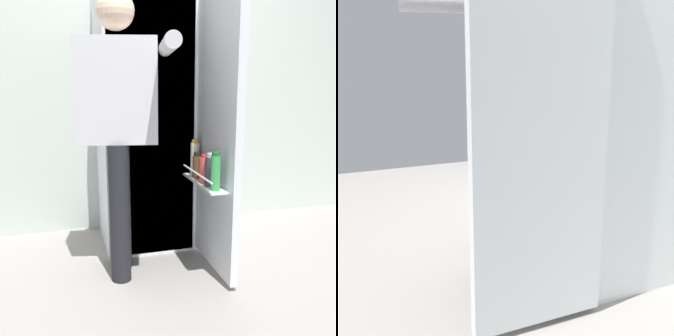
{
  "view_description": "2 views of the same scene",
  "coord_description": "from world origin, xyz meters",
  "views": [
    {
      "loc": [
        -0.58,
        -2.21,
        1.18
      ],
      "look_at": [
        0.02,
        -0.04,
        0.68
      ],
      "focal_mm": 41.99,
      "sensor_mm": 36.0,
      "label": 1
    },
    {
      "loc": [
        1.77,
        -0.86,
        1.12
      ],
      "look_at": [
        -0.05,
        -0.03,
        0.62
      ],
      "focal_mm": 45.74,
      "sensor_mm": 36.0,
      "label": 2
    }
  ],
  "objects": [
    {
      "name": "kitchen_wall",
      "position": [
        0.0,
        0.94,
        1.32
      ],
      "size": [
        4.4,
        0.1,
        2.63
      ],
      "primitive_type": "cube",
      "color": "beige",
      "rests_on": "ground_plane"
    },
    {
      "name": "ground_plane",
      "position": [
        0.0,
        0.0,
        0.0
      ],
      "size": [
        5.62,
        5.62,
        0.0
      ],
      "primitive_type": "plane",
      "color": "gray"
    },
    {
      "name": "refrigerator",
      "position": [
        0.02,
        0.52,
        0.88
      ],
      "size": [
        0.66,
        1.23,
        1.77
      ],
      "color": "silver",
      "rests_on": "ground_plane"
    },
    {
      "name": "person",
      "position": [
        -0.24,
        0.05,
        1.0
      ],
      "size": [
        0.56,
        0.82,
        1.66
      ],
      "color": "black",
      "rests_on": "ground_plane"
    }
  ]
}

